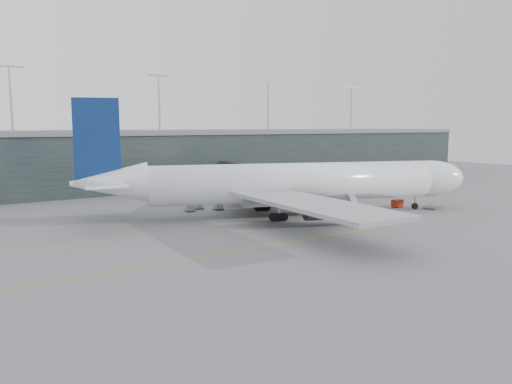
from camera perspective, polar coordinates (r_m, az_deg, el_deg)
ground at (r=90.32m, az=-1.07°, el=-2.86°), size 320.00×320.00×0.00m
taxiline_a at (r=87.08m, az=0.40°, el=-3.24°), size 160.00×0.25×0.02m
taxiline_b at (r=74.87m, az=7.53°, el=-5.09°), size 160.00×0.25×0.02m
taxiline_lead_main at (r=109.67m, az=-4.73°, el=-1.02°), size 0.25×60.00×0.02m
terminal at (r=141.02m, az=-14.36°, el=3.78°), size 240.00×36.00×29.00m
main_aircraft at (r=91.63m, az=4.05°, el=0.99°), size 71.93×66.42×20.91m
jet_bridge at (r=122.58m, az=0.58°, el=2.38°), size 4.87×46.19×7.04m
gse_cart at (r=104.78m, az=15.85°, el=-1.21°), size 2.41×1.63×1.57m
baggage_dolly at (r=105.06m, az=19.49°, el=-1.71°), size 3.70×3.23×0.32m
uld_a at (r=96.37m, az=-7.60°, el=-1.76°), size 1.89×1.59×1.59m
uld_b at (r=98.96m, az=-6.58°, el=-1.47°), size 2.01×1.68×1.69m
uld_c at (r=97.83m, az=-4.34°, el=-1.53°), size 1.93×1.57×1.72m
cone_nose at (r=106.97m, az=15.52°, el=-1.28°), size 0.50×0.50×0.79m
cone_wing_stbd at (r=80.22m, az=11.03°, el=-4.07°), size 0.43×0.43×0.69m
cone_wing_port at (r=104.09m, az=1.23°, el=-1.27°), size 0.44×0.44×0.70m
cone_tail at (r=75.97m, az=-0.47°, el=-4.55°), size 0.48×0.48×0.76m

